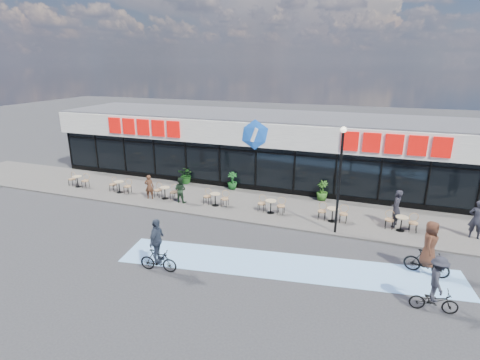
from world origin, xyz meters
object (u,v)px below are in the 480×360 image
at_px(bistro_set_0, 78,180).
at_px(pedestrian_a, 396,208).
at_px(potted_plant_left, 187,175).
at_px(potted_plant_right, 322,191).
at_px(cyclist_a, 436,288).
at_px(potted_plant_mid, 232,181).
at_px(pedestrian_c, 477,219).
at_px(cyclist_b, 428,252).
at_px(patron_left, 149,187).
at_px(patron_right, 180,190).
at_px(lamp_post, 340,172).

bearing_deg(bistro_set_0, pedestrian_a, 1.17).
height_order(bistro_set_0, potted_plant_left, potted_plant_left).
height_order(potted_plant_right, cyclist_a, cyclist_a).
xyz_separation_m(potted_plant_mid, pedestrian_c, (13.34, -2.75, 0.39)).
xyz_separation_m(potted_plant_right, cyclist_b, (5.06, -6.79, 0.26)).
distance_m(potted_plant_left, patron_left, 3.52).
distance_m(pedestrian_a, pedestrian_c, 3.51).
bearing_deg(bistro_set_0, potted_plant_left, 25.36).
height_order(potted_plant_left, pedestrian_c, pedestrian_c).
distance_m(patron_left, pedestrian_a, 13.95).
bearing_deg(bistro_set_0, potted_plant_right, 10.55).
bearing_deg(potted_plant_left, pedestrian_a, -11.43).
bearing_deg(patron_left, potted_plant_left, -122.22).
bearing_deg(bistro_set_0, cyclist_a, -16.97).
bearing_deg(pedestrian_c, cyclist_a, 74.19).
xyz_separation_m(bistro_set_0, potted_plant_right, (15.68, 2.92, 0.15)).
xyz_separation_m(potted_plant_right, cyclist_a, (5.05, -9.24, 0.21)).
bearing_deg(cyclist_b, bistro_set_0, 169.43).
bearing_deg(potted_plant_right, pedestrian_a, -32.09).
relative_size(potted_plant_right, patron_right, 0.79).
distance_m(lamp_post, patron_left, 11.47).
relative_size(potted_plant_mid, potted_plant_right, 0.94).
relative_size(bistro_set_0, cyclist_a, 0.75).
xyz_separation_m(bistro_set_0, pedestrian_c, (23.20, 0.25, 0.49)).
bearing_deg(potted_plant_left, pedestrian_c, -9.57).
height_order(lamp_post, patron_right, lamp_post).
relative_size(bistro_set_0, potted_plant_mid, 1.36).
bearing_deg(patron_right, potted_plant_mid, -119.71).
height_order(cyclist_a, cyclist_b, cyclist_b).
distance_m(bistro_set_0, pedestrian_a, 19.70).
xyz_separation_m(pedestrian_a, cyclist_a, (1.04, -6.73, -0.15)).
relative_size(lamp_post, patron_right, 3.40).
distance_m(potted_plant_left, potted_plant_mid, 3.37).
bearing_deg(lamp_post, pedestrian_a, 32.62).
bearing_deg(potted_plant_left, potted_plant_mid, -1.24).
relative_size(bistro_set_0, potted_plant_left, 1.29).
height_order(patron_right, cyclist_a, cyclist_a).
bearing_deg(potted_plant_right, patron_left, -161.69).
distance_m(patron_left, cyclist_b, 15.38).
xyz_separation_m(patron_left, patron_right, (2.07, 0.09, 0.01)).
relative_size(lamp_post, pedestrian_c, 2.74).
bearing_deg(lamp_post, cyclist_a, -52.69).
xyz_separation_m(potted_plant_mid, pedestrian_a, (9.83, -2.60, 0.40)).
bearing_deg(bistro_set_0, pedestrian_c, 0.63).
height_order(lamp_post, patron_left, lamp_post).
height_order(patron_left, pedestrian_a, pedestrian_a).
bearing_deg(pedestrian_a, patron_right, -73.86).
bearing_deg(cyclist_b, potted_plant_mid, 147.72).
bearing_deg(potted_plant_left, cyclist_a, -33.42).
relative_size(potted_plant_mid, pedestrian_c, 0.59).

